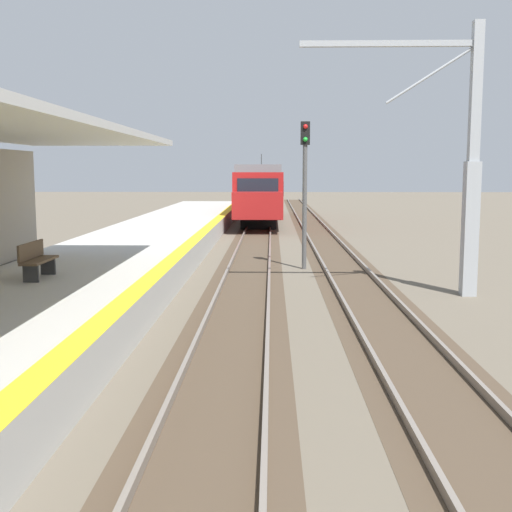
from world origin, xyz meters
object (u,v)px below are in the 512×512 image
Objects in this scene: approaching_train at (261,190)px; catenary_pylon_far_side at (462,167)px; platform_bench at (36,259)px; rail_signal_post at (305,179)px.

catenary_pylon_far_side reaches higher than approaching_train.
catenary_pylon_far_side reaches higher than platform_bench.
platform_bench is at bearing -165.78° from catenary_pylon_far_side.
rail_signal_post is 3.25× the size of platform_bench.
rail_signal_post is 10.50m from platform_bench.
approaching_train is 3.77× the size of rail_signal_post.
rail_signal_post is at bearing 129.33° from catenary_pylon_far_side.
platform_bench is (-6.86, -7.74, -1.82)m from rail_signal_post.
rail_signal_post is at bearing -85.05° from approaching_train.
platform_bench is at bearing -131.57° from rail_signal_post.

